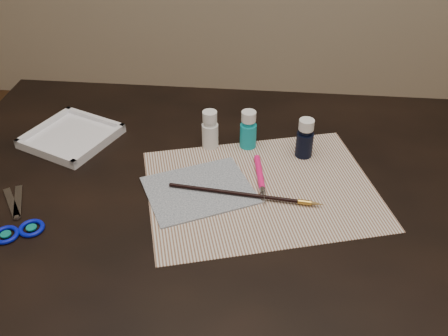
# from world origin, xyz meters

# --- Properties ---
(table) EXTENTS (1.30, 0.90, 0.75)m
(table) POSITION_xyz_m (0.00, 0.00, 0.38)
(table) COLOR black
(table) RESTS_ON ground
(paper) EXTENTS (0.56, 0.48, 0.00)m
(paper) POSITION_xyz_m (0.08, -0.00, 0.75)
(paper) COLOR silver
(paper) RESTS_ON table
(canvas) EXTENTS (0.27, 0.25, 0.00)m
(canvas) POSITION_xyz_m (-0.05, -0.02, 0.75)
(canvas) COLOR #14223B
(canvas) RESTS_ON paper
(paint_bottle_white) EXTENTS (0.04, 0.04, 0.09)m
(paint_bottle_white) POSITION_xyz_m (-0.05, 0.15, 0.80)
(paint_bottle_white) COLOR white
(paint_bottle_white) RESTS_ON table
(paint_bottle_cyan) EXTENTS (0.05, 0.05, 0.09)m
(paint_bottle_cyan) POSITION_xyz_m (0.04, 0.16, 0.80)
(paint_bottle_cyan) COLOR #119FAC
(paint_bottle_cyan) RESTS_ON table
(paint_bottle_navy) EXTENTS (0.04, 0.04, 0.10)m
(paint_bottle_navy) POSITION_xyz_m (0.17, 0.13, 0.80)
(paint_bottle_navy) COLOR black
(paint_bottle_navy) RESTS_ON table
(paintbrush) EXTENTS (0.32, 0.04, 0.01)m
(paintbrush) POSITION_xyz_m (0.05, -0.03, 0.76)
(paintbrush) COLOR black
(paintbrush) RESTS_ON canvas
(craft_knife) EXTENTS (0.04, 0.17, 0.01)m
(craft_knife) POSITION_xyz_m (0.08, 0.02, 0.76)
(craft_knife) COLOR #FF1672
(craft_knife) RESTS_ON paper
(scissors) EXTENTS (0.19, 0.21, 0.01)m
(scissors) POSITION_xyz_m (-0.41, -0.13, 0.76)
(scissors) COLOR silver
(scissors) RESTS_ON table
(palette_tray) EXTENTS (0.24, 0.24, 0.02)m
(palette_tray) POSITION_xyz_m (-0.39, 0.15, 0.76)
(palette_tray) COLOR white
(palette_tray) RESTS_ON table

